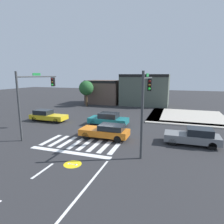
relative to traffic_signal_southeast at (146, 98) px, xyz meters
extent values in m
plane|color=#2B2B2D|center=(-5.36, 4.41, -4.10)|extent=(120.00, 120.00, 0.00)
cube|color=silver|center=(-8.42, -0.09, -4.10)|extent=(0.40, 2.93, 0.01)
cube|color=silver|center=(-7.55, -0.09, -4.10)|extent=(0.40, 2.93, 0.01)
cube|color=silver|center=(-6.67, -0.09, -4.10)|extent=(0.40, 2.93, 0.01)
cube|color=silver|center=(-5.80, -0.09, -4.10)|extent=(0.40, 2.93, 0.01)
cube|color=silver|center=(-4.93, -0.09, -4.10)|extent=(0.40, 2.93, 0.01)
cube|color=silver|center=(-4.06, -0.09, -4.10)|extent=(0.40, 2.93, 0.01)
cube|color=silver|center=(-3.18, -0.09, -4.10)|extent=(0.40, 2.93, 0.01)
cube|color=silver|center=(-2.31, -0.09, -4.10)|extent=(0.40, 2.93, 0.01)
cube|color=white|center=(-5.36, -2.09, -4.10)|extent=(6.80, 0.50, 0.01)
cube|color=white|center=(-5.36, -5.09, -4.10)|extent=(0.16, 2.00, 0.01)
cylinder|color=yellow|center=(-4.08, -3.75, -4.10)|extent=(1.18, 1.18, 0.01)
cylinder|color=white|center=(-4.34, -3.75, -4.10)|extent=(0.19, 0.19, 0.00)
cylinder|color=white|center=(-3.81, -3.75, -4.10)|extent=(0.19, 0.19, 0.00)
cube|color=white|center=(-4.08, -3.75, -4.10)|extent=(0.53, 0.05, 0.00)
cube|color=#B2AA9E|center=(3.64, 9.61, -4.03)|extent=(10.00, 1.60, 0.15)
cube|color=#B2AA9E|center=(-0.56, 14.41, -4.03)|extent=(1.60, 10.00, 0.15)
cube|color=#B2AA9E|center=(3.64, 14.41, -4.03)|extent=(10.00, 10.00, 0.15)
cube|color=brown|center=(-12.06, 23.13, -1.75)|extent=(6.60, 5.43, 4.71)
cube|color=black|center=(-12.06, 20.61, 0.36)|extent=(6.60, 0.50, 0.50)
cube|color=#4C564C|center=(-3.74, 23.28, -1.14)|extent=(8.88, 5.73, 5.92)
cube|color=black|center=(-3.74, 20.61, 1.57)|extent=(8.88, 0.50, 0.50)
cylinder|color=#383A3D|center=(0.00, -1.42, -1.08)|extent=(0.18, 0.18, 6.04)
cylinder|color=#383A3D|center=(0.00, 0.71, 1.44)|extent=(0.12, 4.25, 0.12)
cube|color=black|center=(0.00, 1.82, 0.86)|extent=(0.32, 0.32, 0.95)
sphere|color=#470A0A|center=(0.00, 1.65, 1.16)|extent=(0.22, 0.22, 0.22)
sphere|color=#4C330C|center=(0.00, 1.65, 0.86)|extent=(0.22, 0.22, 0.22)
sphere|color=#1ED833|center=(0.00, 1.65, 0.57)|extent=(0.22, 0.22, 0.22)
cube|color=#197233|center=(0.00, 0.49, 1.66)|extent=(0.03, 1.10, 0.24)
cylinder|color=#383A3D|center=(-10.69, -1.13, -1.06)|extent=(0.18, 0.18, 6.08)
cylinder|color=#383A3D|center=(-10.69, 1.66, 1.51)|extent=(0.12, 5.59, 0.12)
cube|color=black|center=(-10.69, 3.91, 0.93)|extent=(0.32, 0.32, 0.95)
sphere|color=#470A0A|center=(-10.69, 3.74, 1.23)|extent=(0.22, 0.22, 0.22)
sphere|color=#4C330C|center=(-10.69, 3.74, 0.93)|extent=(0.22, 0.22, 0.22)
sphere|color=#1ED833|center=(-10.69, 3.74, 0.64)|extent=(0.22, 0.22, 0.22)
cube|color=#197233|center=(-10.69, 1.38, 1.73)|extent=(0.03, 1.10, 0.24)
cube|color=slate|center=(3.52, 2.70, -3.52)|extent=(4.38, 1.80, 0.61)
cube|color=black|center=(4.11, 2.70, -2.93)|extent=(1.99, 1.58, 0.57)
cylinder|color=black|center=(2.03, 1.91, -3.79)|extent=(0.63, 0.22, 0.63)
cylinder|color=black|center=(2.03, 3.49, -3.79)|extent=(0.63, 0.22, 0.63)
cylinder|color=black|center=(5.01, 1.91, -3.79)|extent=(0.63, 0.22, 0.63)
cylinder|color=black|center=(5.01, 3.49, -3.79)|extent=(0.63, 0.22, 0.63)
cube|color=#196B70|center=(-5.19, 6.33, -3.49)|extent=(4.51, 1.94, 0.58)
cube|color=black|center=(-5.14, 6.33, -2.90)|extent=(2.10, 1.71, 0.59)
cylinder|color=black|center=(-3.66, 7.19, -3.75)|extent=(0.71, 0.22, 0.71)
cylinder|color=black|center=(-3.66, 5.47, -3.75)|extent=(0.71, 0.22, 0.71)
cylinder|color=black|center=(-6.72, 7.19, -3.75)|extent=(0.71, 0.22, 0.71)
cylinder|color=black|center=(-6.72, 5.47, -3.75)|extent=(0.71, 0.22, 0.71)
cube|color=gold|center=(-13.08, 5.94, -3.54)|extent=(4.68, 1.75, 0.55)
cube|color=black|center=(-13.87, 5.94, -2.98)|extent=(2.06, 1.54, 0.56)
cylinder|color=black|center=(-11.49, 6.70, -3.78)|extent=(0.64, 0.22, 0.64)
cylinder|color=black|center=(-11.49, 5.17, -3.78)|extent=(0.64, 0.22, 0.64)
cylinder|color=black|center=(-14.67, 6.70, -3.78)|extent=(0.64, 0.22, 0.64)
cylinder|color=black|center=(-14.67, 5.17, -3.78)|extent=(0.64, 0.22, 0.64)
cube|color=orange|center=(-3.98, 1.85, -3.52)|extent=(4.48, 1.78, 0.58)
cube|color=black|center=(-3.27, 1.85, -2.99)|extent=(2.21, 1.57, 0.48)
cylinder|color=black|center=(-5.50, 1.07, -3.78)|extent=(0.65, 0.22, 0.65)
cylinder|color=black|center=(-5.50, 2.63, -3.78)|extent=(0.65, 0.22, 0.65)
cylinder|color=black|center=(-2.46, 1.07, -3.78)|extent=(0.65, 0.22, 0.65)
cylinder|color=black|center=(-2.46, 2.63, -3.78)|extent=(0.65, 0.22, 0.65)
cylinder|color=#4C3823|center=(-13.86, 18.41, -2.70)|extent=(0.36, 0.36, 2.80)
sphere|color=#235628|center=(-13.86, 18.41, -0.70)|extent=(2.70, 2.70, 2.70)
camera|label=1|loc=(2.11, -14.03, 1.64)|focal=30.82mm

